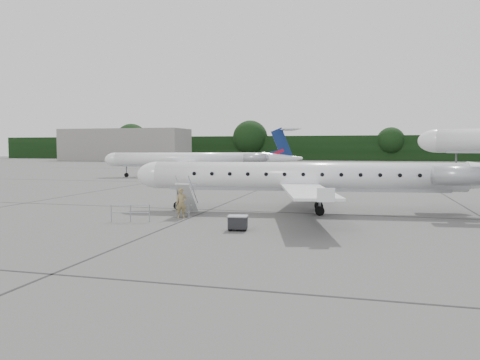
% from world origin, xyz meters
% --- Properties ---
extents(ground, '(320.00, 320.00, 0.00)m').
position_xyz_m(ground, '(0.00, 0.00, 0.00)').
color(ground, '#585856').
rests_on(ground, ground).
extents(treeline, '(260.00, 4.00, 8.00)m').
position_xyz_m(treeline, '(0.00, 130.00, 4.00)').
color(treeline, black).
rests_on(treeline, ground).
extents(terminal_building, '(40.00, 14.00, 10.00)m').
position_xyz_m(terminal_building, '(-70.00, 110.00, 5.00)').
color(terminal_building, gray).
rests_on(terminal_building, ground).
extents(main_regional_jet, '(27.63, 21.34, 6.58)m').
position_xyz_m(main_regional_jet, '(-0.09, 5.66, 3.29)').
color(main_regional_jet, white).
rests_on(main_regional_jet, ground).
extents(airstair, '(1.13, 2.57, 2.06)m').
position_xyz_m(airstair, '(-7.18, 2.60, 1.03)').
color(airstair, white).
rests_on(airstair, ground).
extents(passenger, '(0.79, 0.71, 1.81)m').
position_xyz_m(passenger, '(-7.02, 1.22, 0.90)').
color(passenger, olive).
rests_on(passenger, ground).
extents(safety_railing, '(2.15, 0.62, 1.00)m').
position_xyz_m(safety_railing, '(-9.29, -0.91, 0.50)').
color(safety_railing, '#92959A').
rests_on(safety_railing, ground).
extents(baggage_cart, '(1.06, 0.91, 0.83)m').
position_xyz_m(baggage_cart, '(-2.63, -1.97, 0.42)').
color(baggage_cart, black).
rests_on(baggage_cart, ground).
extents(bg_regional_left, '(31.06, 26.04, 7.00)m').
position_xyz_m(bg_regional_left, '(-20.52, 37.80, 3.50)').
color(bg_regional_left, white).
rests_on(bg_regional_left, ground).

